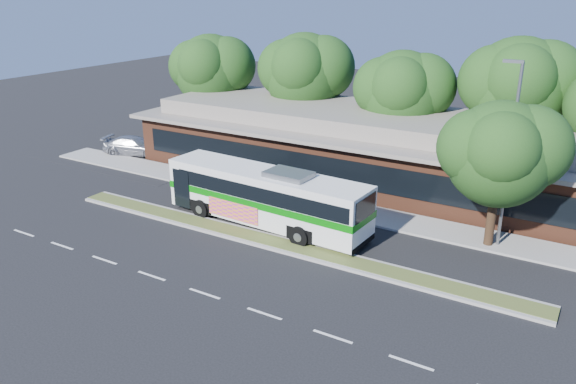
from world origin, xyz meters
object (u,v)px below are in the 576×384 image
Objects in this scene: lamp_post at (509,151)px; sedan at (135,146)px; sidewalk_tree at (509,152)px; transit_bus at (267,193)px.

sedan is at bearing 174.67° from lamp_post.
sidewalk_tree reaches higher than sedan.
lamp_post is at bearing 84.81° from sidewalk_tree.
sedan is at bearing 174.51° from sidewalk_tree.
sidewalk_tree is at bearing 20.80° from transit_bus.
lamp_post is 0.77× the size of transit_bus.
sedan is 27.56m from sidewalk_tree.
lamp_post is 0.08m from sidewalk_tree.
lamp_post is at bearing -113.69° from sedan.
sedan is at bearing 162.23° from transit_bus.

